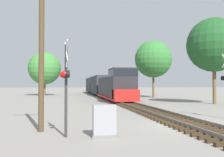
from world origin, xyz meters
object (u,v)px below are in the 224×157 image
crossing_signal_near (65,80)px  tree_deep_background (45,68)px  freight_train (100,86)px  tree_mid_background (153,59)px  tree_far_right (214,45)px  utility_pole (41,52)px  relay_cabinet (104,121)px

crossing_signal_near → tree_deep_background: 43.41m
freight_train → tree_mid_background: (7.76, -10.46, 4.53)m
tree_far_right → tree_deep_background: size_ratio=1.11×
freight_train → tree_deep_background: 11.77m
freight_train → utility_pole: utility_pole is taller
freight_train → relay_cabinet: 42.35m
tree_mid_background → tree_deep_background: (-18.93, 11.72, -1.00)m
tree_far_right → tree_mid_background: size_ratio=1.01×
tree_far_right → utility_pole: bearing=-139.8°
relay_cabinet → utility_pole: 4.41m
crossing_signal_near → relay_cabinet: bearing=73.0°
freight_train → tree_mid_background: size_ratio=5.15×
relay_cabinet → freight_train: bearing=83.4°
crossing_signal_near → tree_mid_background: 34.65m
freight_train → crossing_signal_near: (-6.46, -41.78, 0.41)m
freight_train → tree_deep_background: tree_deep_background is taller
crossing_signal_near → tree_deep_background: tree_deep_background is taller
relay_cabinet → tree_deep_background: bearing=98.3°
tree_mid_background → tree_deep_background: bearing=148.2°
crossing_signal_near → tree_deep_background: size_ratio=0.46×
crossing_signal_near → tree_far_right: (16.39, 16.23, 4.31)m
freight_train → tree_far_right: tree_far_right is taller
relay_cabinet → tree_far_right: size_ratio=0.14×
crossing_signal_near → relay_cabinet: crossing_signal_near is taller
relay_cabinet → utility_pole: bearing=148.1°
crossing_signal_near → tree_far_right: size_ratio=0.41×
freight_train → tree_deep_background: (-11.16, 1.26, 3.53)m
tree_far_right → tree_deep_background: (-21.09, 26.82, -1.19)m
tree_far_right → crossing_signal_near: bearing=-135.3°
tree_far_right → relay_cabinet: bearing=-131.9°
freight_train → tree_deep_background: size_ratio=5.65×
crossing_signal_near → utility_pole: (-1.12, 1.43, 1.30)m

